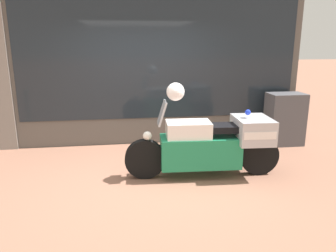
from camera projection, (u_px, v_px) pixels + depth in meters
The scene contains 6 objects.
ground_plane at pixel (151, 177), 5.20m from camera, with size 60.00×60.00×0.00m, color #8E604C.
shop_building at pixel (121, 42), 6.53m from camera, with size 6.67×0.55×4.15m.
window_display at pixel (158, 118), 7.07m from camera, with size 5.39×0.30×2.02m.
paramedic_motorcycle at pixel (213, 143), 5.14m from camera, with size 2.46×0.74×1.23m.
utility_cabinet at pixel (285, 119), 6.74m from camera, with size 0.73×0.48×1.07m, color #4C4C51.
white_helmet at pixel (175, 92), 4.88m from camera, with size 0.27×0.27×0.27m, color white.
Camera 1 is at (-0.43, -4.81, 2.11)m, focal length 35.00 mm.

